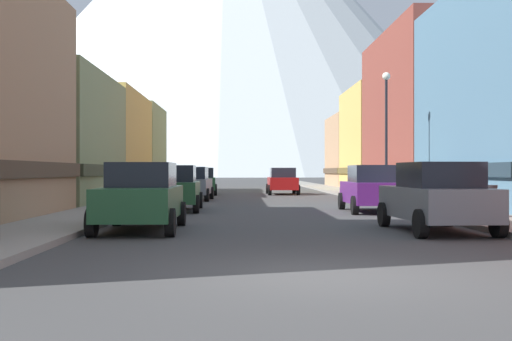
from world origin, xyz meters
name	(u,v)px	position (x,y,z in m)	size (l,w,h in m)	color
ground_plane	(322,275)	(0.00, 0.00, 0.00)	(400.00, 400.00, 0.00)	#424242
sidewalk_left	(166,193)	(-6.25, 35.00, 0.07)	(2.50, 100.00, 0.15)	gray
sidewalk_right	(349,193)	(6.25, 35.00, 0.07)	(2.50, 100.00, 0.15)	gray
storefront_left_2	(31,142)	(-11.01, 21.23, 2.95)	(7.32, 10.32, 6.12)	#8C9966
storefront_left_3	(87,147)	(-10.89, 31.78, 3.11)	(7.08, 10.68, 6.46)	#D8B259
storefront_left_4	(118,150)	(-10.76, 41.80, 3.19)	(6.83, 8.91, 6.63)	#8C9966
storefront_right_2	(433,117)	(10.56, 30.10, 4.85)	(6.43, 13.99, 10.04)	brown
storefront_right_3	(389,141)	(10.77, 42.78, 3.95)	(6.84, 10.54, 8.20)	#D8B259
storefront_right_4	(376,153)	(11.85, 53.09, 3.29)	(8.99, 9.74, 6.84)	tan
car_left_0	(141,196)	(-3.80, 7.44, 0.90)	(2.10, 4.42, 1.78)	#265933
car_left_1	(174,188)	(-3.80, 16.03, 0.90)	(2.14, 4.44, 1.78)	#265933
car_left_2	(192,183)	(-3.80, 25.43, 0.90)	(2.18, 4.45, 1.78)	slate
car_left_3	(201,181)	(-3.80, 33.63, 0.90)	(2.22, 4.47, 1.78)	#265933
car_right_0	(437,197)	(3.80, 6.90, 0.90)	(2.22, 4.47, 1.78)	slate
car_right_1	(372,188)	(3.80, 15.09, 0.90)	(2.11, 4.42, 1.78)	#591E72
car_driving_0	(282,181)	(1.60, 34.14, 0.90)	(2.06, 4.40, 1.78)	#9E1111
trash_bin_right	(487,201)	(6.35, 10.15, 0.64)	(0.59, 0.59, 0.98)	#4C5156
potted_plant_0	(422,189)	(7.00, 19.70, 0.73)	(0.67, 0.67, 0.98)	#4C4C51
potted_plant_1	(432,194)	(7.00, 18.24, 0.55)	(0.54, 0.54, 0.79)	#4C4C51
pedestrian_0	(430,187)	(6.25, 15.88, 0.92)	(0.36, 0.36, 1.67)	navy
pedestrian_2	(120,188)	(-6.25, 17.84, 0.86)	(0.36, 0.36, 1.56)	maroon
streetlamp_right	(386,117)	(5.35, 19.62, 3.99)	(0.36, 0.36, 5.86)	black
mountain_backdrop	(227,16)	(-6.76, 260.00, 65.22)	(220.25, 220.25, 130.43)	silver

